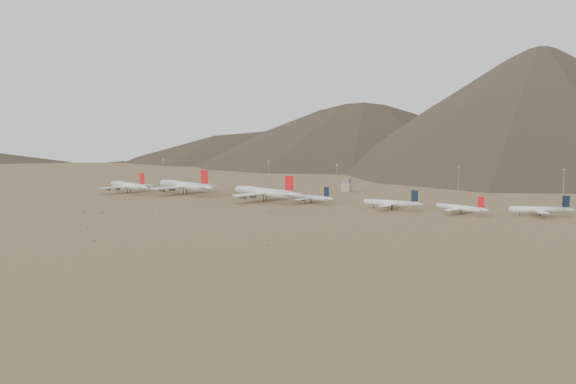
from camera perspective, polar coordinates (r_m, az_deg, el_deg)
The scene contains 16 objects.
ground at distance 423.17m, azimuth -3.72°, elevation -1.32°, with size 3000.00×3000.00×0.00m, color olive.
mountain_ridge at distance 1281.95m, azimuth 17.65°, elevation 10.12°, with size 4400.00×1000.00×300.00m.
widebody_west at distance 525.84m, azimuth -15.91°, elevation 0.64°, with size 61.89×49.32×19.15m.
widebody_centre at distance 502.72m, azimuth -10.50°, elevation 0.67°, with size 74.16×58.81×22.71m.
widebody_east at distance 444.11m, azimuth -2.43°, elevation 0.01°, with size 70.31×55.84×21.59m.
narrowbody_a at distance 432.51m, azimuth 2.38°, elevation -0.56°, with size 40.17×29.64×13.53m.
narrowbody_b at distance 403.30m, azimuth 10.56°, elevation -1.10°, with size 44.03×31.39×14.53m.
narrowbody_c at distance 391.86m, azimuth 17.20°, elevation -1.55°, with size 37.48×28.15×13.08m.
narrowbody_d at distance 400.66m, azimuth 24.32°, elevation -1.63°, with size 40.32×30.02×13.80m.
control_tower at distance 517.04m, azimuth 5.99°, elevation 0.61°, with size 8.00×8.00×12.00m.
mast_far_west at distance 615.10m, azimuth -12.52°, elevation 2.21°, with size 2.00×0.60×25.70m.
mast_west at distance 560.64m, azimuth -1.98°, elevation 1.98°, with size 2.00×0.60×25.70m.
mast_centre at distance 504.45m, azimuth 4.97°, elevation 1.50°, with size 2.00×0.60×25.70m.
mast_east at distance 502.25m, azimuth 16.94°, elevation 1.24°, with size 2.00×0.60×25.70m.
mast_far_east at distance 492.67m, azimuth 26.20°, elevation 0.78°, with size 2.00×0.60×25.70m.
desert_scrub at distance 394.43m, azimuth -16.78°, elevation -2.07°, with size 400.20×161.70×0.92m.
Camera 1 is at (215.28, -360.16, 54.87)m, focal length 35.00 mm.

